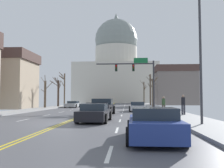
# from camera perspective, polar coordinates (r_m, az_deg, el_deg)

# --- Properties ---
(ground) EXTENTS (20.00, 180.00, 0.20)m
(ground) POSITION_cam_1_polar(r_m,az_deg,el_deg) (16.24, -10.94, -8.75)
(ground) COLOR #4F4F54
(signal_gantry) EXTENTS (7.91, 0.41, 6.94)m
(signal_gantry) POSITION_cam_1_polar(r_m,az_deg,el_deg) (33.78, 5.87, 2.64)
(signal_gantry) COLOR #28282D
(signal_gantry) RESTS_ON ground
(street_lamp_right) EXTENTS (2.34, 0.24, 8.92)m
(street_lamp_right) POSITION_cam_1_polar(r_m,az_deg,el_deg) (15.25, 18.61, 11.20)
(street_lamp_right) COLOR #333338
(street_lamp_right) RESTS_ON ground
(capitol_building) EXTENTS (29.37, 18.81, 33.37)m
(capitol_building) POSITION_cam_1_polar(r_m,az_deg,el_deg) (91.45, 0.97, 3.81)
(capitol_building) COLOR beige
(capitol_building) RESTS_ON ground
(sedan_near_00) EXTENTS (2.03, 4.42, 1.15)m
(sedan_near_00) POSITION_cam_1_polar(r_m,az_deg,el_deg) (30.46, 5.83, -5.24)
(sedan_near_00) COLOR silver
(sedan_near_00) RESTS_ON ground
(pickup_truck_near_01) EXTENTS (2.44, 5.69, 1.54)m
(pickup_truck_near_01) POSITION_cam_1_polar(r_m,az_deg,el_deg) (23.82, -2.42, -5.41)
(pickup_truck_near_01) COLOR black
(pickup_truck_near_01) RESTS_ON ground
(sedan_near_02) EXTENTS (2.13, 4.44, 1.21)m
(sedan_near_02) POSITION_cam_1_polar(r_m,az_deg,el_deg) (16.83, -4.02, -6.73)
(sedan_near_02) COLOR black
(sedan_near_02) RESTS_ON ground
(sedan_near_03) EXTENTS (2.09, 4.26, 1.23)m
(sedan_near_03) POSITION_cam_1_polar(r_m,az_deg,el_deg) (9.55, 9.57, -9.28)
(sedan_near_03) COLOR navy
(sedan_near_03) RESTS_ON ground
(sedan_oncoming_00) EXTENTS (2.24, 4.33, 1.10)m
(sedan_oncoming_00) POSITION_cam_1_polar(r_m,az_deg,el_deg) (43.40, -9.05, -4.66)
(sedan_oncoming_00) COLOR #9EA3A8
(sedan_oncoming_00) RESTS_ON ground
(sedan_oncoming_01) EXTENTS (2.09, 4.28, 1.17)m
(sedan_oncoming_01) POSITION_cam_1_polar(r_m,az_deg,el_deg) (55.32, -2.38, -4.38)
(sedan_oncoming_01) COLOR silver
(sedan_oncoming_01) RESTS_ON ground
(sedan_oncoming_02) EXTENTS (2.11, 4.43, 1.31)m
(sedan_oncoming_02) POSITION_cam_1_polar(r_m,az_deg,el_deg) (67.54, -1.36, -4.13)
(sedan_oncoming_02) COLOR #1E7247
(sedan_oncoming_02) RESTS_ON ground
(sedan_oncoming_03) EXTENTS (2.01, 4.72, 1.19)m
(sedan_oncoming_03) POSITION_cam_1_polar(r_m,az_deg,el_deg) (76.42, -3.31, -4.08)
(sedan_oncoming_03) COLOR #B71414
(sedan_oncoming_03) RESTS_ON ground
(flank_building_02) EXTENTS (9.65, 6.56, 9.26)m
(flank_building_02) POSITION_cam_1_polar(r_m,az_deg,el_deg) (60.45, 14.49, -0.27)
(flank_building_02) COLOR slate
(flank_building_02) RESTS_ON ground
(bare_tree_00) EXTENTS (2.33, 1.99, 6.50)m
(bare_tree_00) POSITION_cam_1_polar(r_m,az_deg,el_deg) (52.70, 8.85, -1.18)
(bare_tree_00) COLOR brown
(bare_tree_00) RESTS_ON ground
(bare_tree_01) EXTENTS (1.93, 1.66, 5.03)m
(bare_tree_01) POSITION_cam_1_polar(r_m,az_deg,el_deg) (40.25, -15.15, -2.06)
(bare_tree_01) COLOR brown
(bare_tree_01) RESTS_ON ground
(bare_tree_02) EXTENTS (1.61, 2.28, 4.95)m
(bare_tree_02) POSITION_cam_1_polar(r_m,az_deg,el_deg) (38.98, 9.50, -1.87)
(bare_tree_02) COLOR brown
(bare_tree_02) RESTS_ON ground
(bare_tree_03) EXTENTS (2.15, 1.87, 5.31)m
(bare_tree_03) POSITION_cam_1_polar(r_m,az_deg,el_deg) (45.29, -12.33, -1.79)
(bare_tree_03) COLOR #423328
(bare_tree_03) RESTS_ON ground
(bare_tree_04) EXTENTS (2.03, 1.92, 6.46)m
(bare_tree_04) POSITION_cam_1_polar(r_m,az_deg,el_deg) (68.28, 7.39, -1.86)
(bare_tree_04) COLOR #4C3D2D
(bare_tree_04) RESTS_ON ground
(bare_tree_05) EXTENTS (1.80, 2.29, 6.64)m
(bare_tree_05) POSITION_cam_1_polar(r_m,az_deg,el_deg) (49.75, -10.97, -0.74)
(bare_tree_05) COLOR brown
(bare_tree_05) RESTS_ON ground
(pedestrian_00) EXTENTS (0.35, 0.34, 1.62)m
(pedestrian_00) POSITION_cam_1_polar(r_m,az_deg,el_deg) (25.06, 11.79, -4.48)
(pedestrian_00) COLOR #4C4238
(pedestrian_00) RESTS_ON ground
(pedestrian_01) EXTENTS (0.35, 0.34, 1.75)m
(pedestrian_01) POSITION_cam_1_polar(r_m,az_deg,el_deg) (22.72, 16.10, -4.35)
(pedestrian_01) COLOR #33333D
(pedestrian_01) RESTS_ON ground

